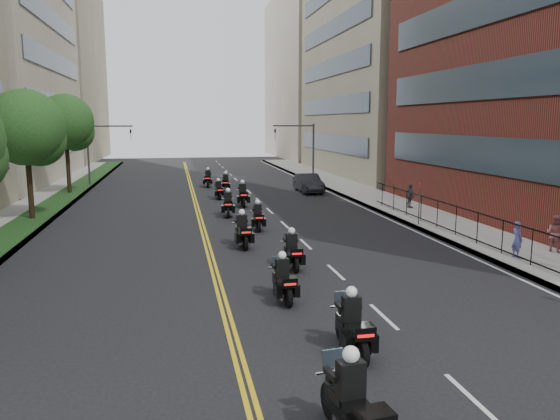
# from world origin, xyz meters

# --- Properties ---
(ground) EXTENTS (160.00, 160.00, 0.00)m
(ground) POSITION_xyz_m (0.00, 0.00, 0.00)
(ground) COLOR black
(ground) RESTS_ON ground
(sidewalk_right) EXTENTS (4.00, 90.00, 0.15)m
(sidewalk_right) POSITION_xyz_m (12.00, 25.00, 0.07)
(sidewalk_right) COLOR gray
(sidewalk_right) RESTS_ON ground
(sidewalk_left) EXTENTS (4.00, 90.00, 0.15)m
(sidewalk_left) POSITION_xyz_m (-12.00, 25.00, 0.07)
(sidewalk_left) COLOR gray
(sidewalk_left) RESTS_ON ground
(grass_strip) EXTENTS (2.00, 90.00, 0.04)m
(grass_strip) POSITION_xyz_m (-11.20, 25.00, 0.17)
(grass_strip) COLOR #153814
(grass_strip) RESTS_ON sidewalk_left
(building_right_tan) EXTENTS (15.11, 28.00, 30.00)m
(building_right_tan) POSITION_xyz_m (21.48, 48.00, 15.00)
(building_right_tan) COLOR gray
(building_right_tan) RESTS_ON ground
(building_right_far) EXTENTS (15.00, 28.00, 26.00)m
(building_right_far) POSITION_xyz_m (21.50, 78.00, 13.00)
(building_right_far) COLOR #A49484
(building_right_far) RESTS_ON ground
(building_left_far) EXTENTS (16.00, 28.00, 26.00)m
(building_left_far) POSITION_xyz_m (-22.00, 78.00, 13.00)
(building_left_far) COLOR gray
(building_left_far) RESTS_ON ground
(iron_fence) EXTENTS (0.05, 28.00, 1.50)m
(iron_fence) POSITION_xyz_m (11.00, 12.00, 0.90)
(iron_fence) COLOR black
(iron_fence) RESTS_ON sidewalk_right
(street_trees) EXTENTS (4.40, 38.40, 7.98)m
(street_trees) POSITION_xyz_m (-11.05, 18.61, 5.13)
(street_trees) COLOR black
(street_trees) RESTS_ON ground
(traffic_signal_right) EXTENTS (4.09, 0.20, 5.60)m
(traffic_signal_right) POSITION_xyz_m (9.54, 42.00, 3.70)
(traffic_signal_right) COLOR #3F3F44
(traffic_signal_right) RESTS_ON ground
(traffic_signal_left) EXTENTS (4.09, 0.20, 5.60)m
(traffic_signal_left) POSITION_xyz_m (-9.54, 42.00, 3.70)
(traffic_signal_left) COLOR #3F3F44
(traffic_signal_left) RESTS_ON ground
(motorcycle_0) EXTENTS (0.76, 2.52, 1.86)m
(motorcycle_0) POSITION_xyz_m (0.16, -1.20, 0.74)
(motorcycle_0) COLOR black
(motorcycle_0) RESTS_ON ground
(motorcycle_1) EXTENTS (0.54, 2.36, 1.74)m
(motorcycle_1) POSITION_xyz_m (1.41, 2.62, 0.69)
(motorcycle_1) COLOR black
(motorcycle_1) RESTS_ON ground
(motorcycle_2) EXTENTS (0.53, 2.21, 1.63)m
(motorcycle_2) POSITION_xyz_m (0.51, 7.06, 0.65)
(motorcycle_2) COLOR black
(motorcycle_2) RESTS_ON ground
(motorcycle_3) EXTENTS (0.51, 2.23, 1.65)m
(motorcycle_3) POSITION_xyz_m (1.65, 10.89, 0.65)
(motorcycle_3) COLOR black
(motorcycle_3) RESTS_ON ground
(motorcycle_4) EXTENTS (0.57, 2.41, 1.78)m
(motorcycle_4) POSITION_xyz_m (0.17, 15.02, 0.70)
(motorcycle_4) COLOR black
(motorcycle_4) RESTS_ON ground
(motorcycle_5) EXTENTS (0.57, 2.23, 1.64)m
(motorcycle_5) POSITION_xyz_m (1.48, 18.91, 0.65)
(motorcycle_5) COLOR black
(motorcycle_5) RESTS_ON ground
(motorcycle_6) EXTENTS (0.65, 2.39, 1.76)m
(motorcycle_6) POSITION_xyz_m (0.32, 23.51, 0.70)
(motorcycle_6) COLOR black
(motorcycle_6) RESTS_ON ground
(motorcycle_7) EXTENTS (0.59, 2.50, 1.84)m
(motorcycle_7) POSITION_xyz_m (1.71, 27.30, 0.73)
(motorcycle_7) COLOR black
(motorcycle_7) RESTS_ON ground
(motorcycle_8) EXTENTS (0.52, 2.12, 1.56)m
(motorcycle_8) POSITION_xyz_m (0.37, 31.30, 0.62)
(motorcycle_8) COLOR black
(motorcycle_8) RESTS_ON ground
(motorcycle_9) EXTENTS (0.65, 2.28, 1.69)m
(motorcycle_9) POSITION_xyz_m (1.30, 35.58, 0.67)
(motorcycle_9) COLOR black
(motorcycle_9) RESTS_ON ground
(motorcycle_10) EXTENTS (0.67, 2.37, 1.75)m
(motorcycle_10) POSITION_xyz_m (0.05, 39.16, 0.69)
(motorcycle_10) COLOR black
(motorcycle_10) RESTS_ON ground
(parked_sedan) EXTENTS (1.73, 4.67, 1.53)m
(parked_sedan) POSITION_xyz_m (8.00, 33.79, 0.76)
(parked_sedan) COLOR black
(parked_sedan) RESTS_ON ground
(pedestrian_a) EXTENTS (0.42, 0.60, 1.55)m
(pedestrian_a) POSITION_xyz_m (11.20, 10.26, 0.92)
(pedestrian_a) COLOR #4A4D89
(pedestrian_a) RESTS_ON sidewalk_right
(pedestrian_b) EXTENTS (0.88, 0.97, 1.63)m
(pedestrian_b) POSITION_xyz_m (13.50, 10.89, 0.97)
(pedestrian_b) COLOR #975254
(pedestrian_b) RESTS_ON sidewalk_right
(pedestrian_c) EXTENTS (0.52, 0.97, 1.58)m
(pedestrian_c) POSITION_xyz_m (12.40, 23.62, 0.94)
(pedestrian_c) COLOR #424149
(pedestrian_c) RESTS_ON sidewalk_right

